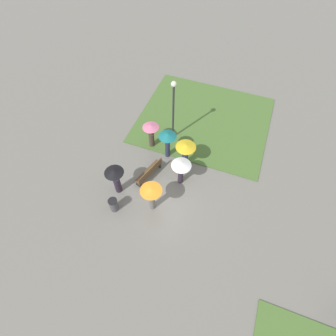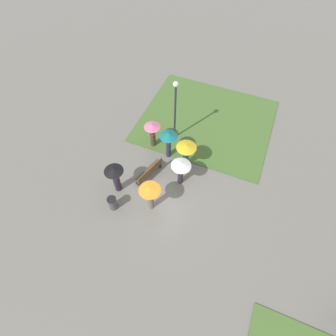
{
  "view_description": "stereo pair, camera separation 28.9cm",
  "coord_description": "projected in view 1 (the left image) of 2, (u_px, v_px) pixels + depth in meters",
  "views": [
    {
      "loc": [
        6.48,
        2.85,
        12.87
      ],
      "look_at": [
        -1.47,
        -0.14,
        0.95
      ],
      "focal_mm": 28.0,
      "sensor_mm": 36.0,
      "label": 1
    },
    {
      "loc": [
        6.37,
        3.12,
        12.87
      ],
      "look_at": [
        -1.47,
        -0.14,
        0.95
      ],
      "focal_mm": 28.0,
      "sensor_mm": 36.0,
      "label": 2
    }
  ],
  "objects": [
    {
      "name": "ground_plane",
      "position": [
        161.0,
        199.0,
        14.58
      ],
      "size": [
        90.0,
        90.0,
        0.0
      ],
      "primitive_type": "plane",
      "color": "slate"
    },
    {
      "name": "lawn_patch_near",
      "position": [
        204.0,
        119.0,
        18.18
      ],
      "size": [
        7.69,
        8.67,
        0.06
      ],
      "color": "#4C7033",
      "rests_on": "ground_plane"
    },
    {
      "name": "park_bench",
      "position": [
        149.0,
        172.0,
        15.06
      ],
      "size": [
        2.0,
        0.99,
        0.9
      ],
      "rotation": [
        0.0,
        0.0,
        -0.31
      ],
      "color": "brown",
      "rests_on": "ground_plane"
    },
    {
      "name": "lamp_post",
      "position": [
        173.0,
        104.0,
        14.96
      ],
      "size": [
        0.32,
        0.32,
        4.35
      ],
      "color": "#2D2D30",
      "rests_on": "ground_plane"
    },
    {
      "name": "trash_bin",
      "position": [
        114.0,
        205.0,
        13.88
      ],
      "size": [
        0.5,
        0.5,
        0.87
      ],
      "color": "#4C4C51",
      "rests_on": "ground_plane"
    },
    {
      "name": "crowd_person_black",
      "position": [
        116.0,
        178.0,
        13.87
      ],
      "size": [
        1.03,
        1.03,
        1.95
      ],
      "rotation": [
        0.0,
        0.0,
        5.72
      ],
      "color": "#2D2333",
      "rests_on": "ground_plane"
    },
    {
      "name": "crowd_person_teal",
      "position": [
        168.0,
        139.0,
        15.12
      ],
      "size": [
        1.04,
        1.04,
        2.0
      ],
      "rotation": [
        0.0,
        0.0,
        4.97
      ],
      "color": "#282D47",
      "rests_on": "ground_plane"
    },
    {
      "name": "crowd_person_orange",
      "position": [
        151.0,
        194.0,
        13.11
      ],
      "size": [
        1.12,
        1.12,
        1.95
      ],
      "rotation": [
        0.0,
        0.0,
        5.9
      ],
      "color": "slate",
      "rests_on": "ground_plane"
    },
    {
      "name": "crowd_person_yellow",
      "position": [
        185.0,
        151.0,
        14.87
      ],
      "size": [
        1.15,
        1.15,
        1.86
      ],
      "rotation": [
        0.0,
        0.0,
        2.54
      ],
      "color": "#282D47",
      "rests_on": "ground_plane"
    },
    {
      "name": "crowd_person_white",
      "position": [
        181.0,
        167.0,
        14.1
      ],
      "size": [
        1.1,
        1.1,
        1.83
      ],
      "rotation": [
        0.0,
        0.0,
        1.89
      ],
      "color": "#2D2333",
      "rests_on": "ground_plane"
    },
    {
      "name": "crowd_person_pink",
      "position": [
        151.0,
        132.0,
        15.82
      ],
      "size": [
        1.0,
        1.0,
        1.83
      ],
      "rotation": [
        0.0,
        0.0,
        2.35
      ],
      "color": "#47382D",
      "rests_on": "ground_plane"
    }
  ]
}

